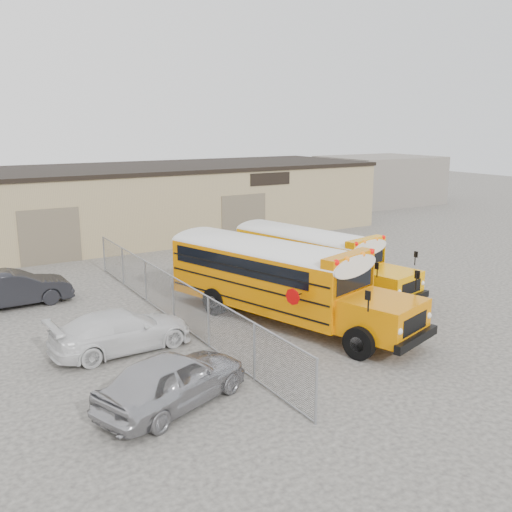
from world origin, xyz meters
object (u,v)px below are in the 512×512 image
school_bus_left (169,250)px  car_white (122,331)px  car_silver (173,379)px  school_bus_right (232,237)px  car_dark (14,289)px  tarp_bundle (383,290)px

school_bus_left → car_white: size_ratio=2.31×
car_silver → car_white: size_ratio=0.95×
car_silver → car_white: (0.07, 4.47, -0.08)m
school_bus_left → car_silver: (-4.33, -10.56, -1.04)m
school_bus_right → car_dark: 11.17m
school_bus_right → car_silver: 15.50m
school_bus_left → car_white: 7.52m
car_white → car_dark: (-2.31, 6.95, 0.06)m
school_bus_left → school_bus_right: size_ratio=1.13×
car_white → school_bus_left: bearing=-39.2°
school_bus_left → car_white: school_bus_left is taller
school_bus_right → car_silver: bearing=-124.8°
tarp_bundle → car_white: bearing=173.8°
school_bus_left → car_dark: size_ratio=2.41×
school_bus_right → car_silver: (-8.83, -12.72, -0.83)m
car_dark → car_silver: bearing=-170.3°
tarp_bundle → school_bus_right: bearing=101.3°
tarp_bundle → car_white: 10.70m
car_dark → school_bus_right: bearing=-84.7°
school_bus_left → car_dark: 6.71m
school_bus_left → car_dark: bearing=172.5°
school_bus_left → car_silver: school_bus_left is taller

